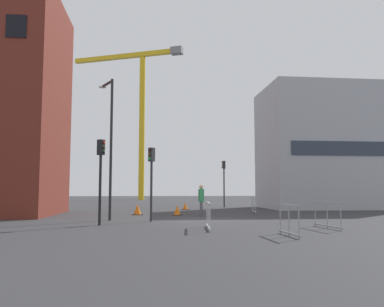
{
  "coord_description": "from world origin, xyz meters",
  "views": [
    {
      "loc": [
        -2.73,
        -21.17,
        1.58
      ],
      "look_at": [
        0.0,
        4.73,
        3.96
      ],
      "focal_mm": 37.25,
      "sensor_mm": 36.0,
      "label": 1
    }
  ],
  "objects_px": {
    "traffic_cone_on_verge": "(177,211)",
    "traffic_cone_orange": "(138,210)",
    "traffic_light_corner": "(224,176)",
    "pedestrian_walking": "(201,198)",
    "streetlamp_tall": "(110,137)",
    "traffic_light_far": "(101,167)",
    "traffic_light_verge": "(151,171)",
    "traffic_cone_by_barrier": "(185,206)",
    "construction_crane": "(139,100)"
  },
  "relations": [
    {
      "from": "traffic_cone_on_verge",
      "to": "traffic_cone_orange",
      "type": "distance_m",
      "value": 2.55
    },
    {
      "from": "traffic_light_corner",
      "to": "pedestrian_walking",
      "type": "height_order",
      "value": "traffic_light_corner"
    },
    {
      "from": "traffic_cone_on_verge",
      "to": "streetlamp_tall",
      "type": "bearing_deg",
      "value": -135.87
    },
    {
      "from": "traffic_cone_on_verge",
      "to": "traffic_cone_orange",
      "type": "bearing_deg",
      "value": 167.06
    },
    {
      "from": "pedestrian_walking",
      "to": "traffic_cone_orange",
      "type": "xyz_separation_m",
      "value": [
        -3.78,
        2.21,
        -0.79
      ]
    },
    {
      "from": "traffic_light_corner",
      "to": "traffic_light_far",
      "type": "distance_m",
      "value": 19.41
    },
    {
      "from": "streetlamp_tall",
      "to": "traffic_light_verge",
      "type": "xyz_separation_m",
      "value": [
        2.21,
        -1.03,
        -1.86
      ]
    },
    {
      "from": "traffic_light_verge",
      "to": "pedestrian_walking",
      "type": "distance_m",
      "value": 4.53
    },
    {
      "from": "traffic_cone_on_verge",
      "to": "traffic_cone_orange",
      "type": "xyz_separation_m",
      "value": [
        -2.49,
        0.57,
        0.03
      ]
    },
    {
      "from": "traffic_cone_by_barrier",
      "to": "traffic_cone_on_verge",
      "type": "distance_m",
      "value": 6.96
    },
    {
      "from": "traffic_light_far",
      "to": "pedestrian_walking",
      "type": "bearing_deg",
      "value": 44.19
    },
    {
      "from": "pedestrian_walking",
      "to": "traffic_cone_orange",
      "type": "distance_m",
      "value": 4.45
    },
    {
      "from": "traffic_light_far",
      "to": "traffic_cone_orange",
      "type": "relative_size",
      "value": 5.75
    },
    {
      "from": "traffic_cone_by_barrier",
      "to": "traffic_cone_orange",
      "type": "distance_m",
      "value": 7.25
    },
    {
      "from": "traffic_cone_by_barrier",
      "to": "construction_crane",
      "type": "bearing_deg",
      "value": 98.49
    },
    {
      "from": "streetlamp_tall",
      "to": "traffic_cone_orange",
      "type": "distance_m",
      "value": 6.09
    },
    {
      "from": "construction_crane",
      "to": "traffic_light_far",
      "type": "xyz_separation_m",
      "value": [
        -0.42,
        -44.64,
        -13.33
      ]
    },
    {
      "from": "traffic_light_verge",
      "to": "construction_crane",
      "type": "bearing_deg",
      "value": 92.51
    },
    {
      "from": "traffic_light_verge",
      "to": "traffic_cone_on_verge",
      "type": "bearing_deg",
      "value": 70.92
    },
    {
      "from": "traffic_cone_by_barrier",
      "to": "traffic_cone_on_verge",
      "type": "relative_size",
      "value": 0.94
    },
    {
      "from": "streetlamp_tall",
      "to": "traffic_light_corner",
      "type": "relative_size",
      "value": 1.78
    },
    {
      "from": "traffic_light_far",
      "to": "traffic_cone_orange",
      "type": "distance_m",
      "value": 7.8
    },
    {
      "from": "pedestrian_walking",
      "to": "construction_crane",
      "type": "bearing_deg",
      "value": 96.96
    },
    {
      "from": "traffic_light_far",
      "to": "traffic_cone_on_verge",
      "type": "bearing_deg",
      "value": 59.65
    },
    {
      "from": "construction_crane",
      "to": "traffic_light_verge",
      "type": "xyz_separation_m",
      "value": [
        1.87,
        -42.68,
        -13.42
      ]
    },
    {
      "from": "construction_crane",
      "to": "traffic_cone_on_verge",
      "type": "relative_size",
      "value": 38.85
    },
    {
      "from": "streetlamp_tall",
      "to": "traffic_light_verge",
      "type": "relative_size",
      "value": 2.01
    },
    {
      "from": "traffic_light_far",
      "to": "construction_crane",
      "type": "bearing_deg",
      "value": 89.46
    },
    {
      "from": "traffic_light_far",
      "to": "traffic_light_verge",
      "type": "bearing_deg",
      "value": 40.56
    },
    {
      "from": "traffic_light_corner",
      "to": "traffic_cone_orange",
      "type": "height_order",
      "value": "traffic_light_corner"
    },
    {
      "from": "traffic_cone_by_barrier",
      "to": "traffic_cone_on_verge",
      "type": "bearing_deg",
      "value": -99.16
    },
    {
      "from": "construction_crane",
      "to": "traffic_cone_by_barrier",
      "type": "bearing_deg",
      "value": -81.51
    },
    {
      "from": "streetlamp_tall",
      "to": "traffic_light_far",
      "type": "xyz_separation_m",
      "value": [
        -0.08,
        -2.99,
        -1.78
      ]
    },
    {
      "from": "traffic_cone_orange",
      "to": "traffic_cone_by_barrier",
      "type": "bearing_deg",
      "value": 60.3
    },
    {
      "from": "construction_crane",
      "to": "traffic_light_far",
      "type": "height_order",
      "value": "construction_crane"
    },
    {
      "from": "traffic_light_far",
      "to": "traffic_cone_on_verge",
      "type": "xyz_separation_m",
      "value": [
        3.95,
        6.74,
        -2.31
      ]
    },
    {
      "from": "construction_crane",
      "to": "traffic_cone_on_verge",
      "type": "xyz_separation_m",
      "value": [
        3.53,
        -37.9,
        -15.64
      ]
    },
    {
      "from": "pedestrian_walking",
      "to": "traffic_cone_by_barrier",
      "type": "xyz_separation_m",
      "value": [
        -0.19,
        8.51,
        -0.83
      ]
    },
    {
      "from": "traffic_light_corner",
      "to": "traffic_light_far",
      "type": "xyz_separation_m",
      "value": [
        -8.89,
        -17.25,
        -0.21
      ]
    },
    {
      "from": "traffic_cone_by_barrier",
      "to": "traffic_cone_orange",
      "type": "xyz_separation_m",
      "value": [
        -3.59,
        -6.3,
        0.05
      ]
    },
    {
      "from": "traffic_light_verge",
      "to": "traffic_cone_on_verge",
      "type": "xyz_separation_m",
      "value": [
        1.65,
        4.78,
        -2.23
      ]
    },
    {
      "from": "streetlamp_tall",
      "to": "traffic_cone_on_verge",
      "type": "bearing_deg",
      "value": 44.13
    },
    {
      "from": "traffic_cone_on_verge",
      "to": "traffic_cone_orange",
      "type": "height_order",
      "value": "traffic_cone_orange"
    },
    {
      "from": "traffic_light_far",
      "to": "traffic_cone_by_barrier",
      "type": "bearing_deg",
      "value": 69.63
    },
    {
      "from": "traffic_light_corner",
      "to": "traffic_cone_on_verge",
      "type": "distance_m",
      "value": 11.89
    },
    {
      "from": "pedestrian_walking",
      "to": "traffic_cone_on_verge",
      "type": "xyz_separation_m",
      "value": [
        -1.3,
        1.64,
        -0.81
      ]
    },
    {
      "from": "streetlamp_tall",
      "to": "traffic_light_far",
      "type": "relative_size",
      "value": 1.94
    },
    {
      "from": "streetlamp_tall",
      "to": "traffic_cone_by_barrier",
      "type": "bearing_deg",
      "value": 64.91
    },
    {
      "from": "pedestrian_walking",
      "to": "traffic_light_far",
      "type": "bearing_deg",
      "value": -135.81
    },
    {
      "from": "traffic_light_verge",
      "to": "traffic_light_far",
      "type": "height_order",
      "value": "traffic_light_far"
    }
  ]
}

